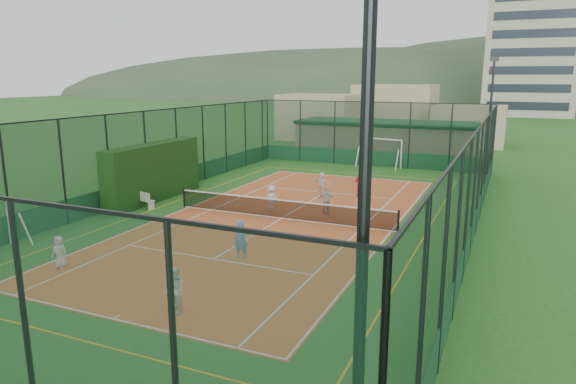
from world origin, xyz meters
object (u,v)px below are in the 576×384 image
white_bench (142,199)px  futsal_goal_far (381,153)px  child_far_left (272,198)px  child_near_right (174,290)px  floodlight_ne (490,117)px  child_far_back (322,182)px  floodlight_se (361,302)px  coach (360,182)px  child_near_left (59,252)px  child_near_mid (241,239)px  apartment_tower (533,30)px  child_far_right (327,200)px  clubhouse (385,139)px

white_bench → futsal_goal_far: 19.90m
child_far_left → child_near_right: bearing=98.5°
child_near_right → futsal_goal_far: bearing=126.0°
floodlight_ne → white_bench: size_ratio=4.88×
child_near_right → child_far_back: size_ratio=1.12×
floodlight_se → coach: (-6.38, 22.97, -3.31)m
futsal_goal_far → child_near_left: 26.92m
white_bench → child_far_left: size_ratio=1.27×
coach → child_near_left: bearing=69.0°
child_far_left → child_near_mid: bearing=102.7°
apartment_tower → child_far_back: (-12.14, -75.76, -14.36)m
floodlight_ne → futsal_goal_far: 8.28m
child_near_mid → child_far_left: 7.30m
apartment_tower → child_far_left: 83.10m
floodlight_ne → child_near_right: 28.55m
apartment_tower → child_near_right: (-10.59, -92.82, -14.28)m
white_bench → child_far_right: child_far_right is taller
child_near_right → child_near_mid: bearing=130.7°
futsal_goal_far → child_far_right: 15.26m
floodlight_ne → child_near_left: floodlight_ne is taller
clubhouse → coach: clubhouse is taller
clubhouse → futsal_goal_far: bearing=-80.0°
child_near_left → child_near_right: (6.09, -1.38, 0.11)m
child_near_mid → child_far_back: bearing=76.5°
clubhouse → child_far_left: clubhouse is taller
child_near_mid → child_far_back: size_ratio=1.17×
apartment_tower → child_near_left: size_ratio=24.84×
floodlight_ne → futsal_goal_far: bearing=177.9°
child_near_right → coach: size_ratio=0.88×
coach → child_far_left: bearing=59.8°
floodlight_se → child_near_left: (-13.28, 7.16, -3.51)m
child_far_left → clubhouse: bearing=-96.4°
white_bench → child_near_left: bearing=-56.0°
child_far_left → child_far_back: size_ratio=1.05×
child_far_back → floodlight_ne: bearing=-114.6°
apartment_tower → child_near_right: bearing=-96.5°
child_near_left → clubhouse: bearing=68.5°
child_near_mid → floodlight_ne: bearing=52.6°
floodlight_se → child_near_right: 9.83m
floodlight_ne → child_far_back: size_ratio=6.50×
floodlight_ne → child_far_left: size_ratio=6.21×
coach → futsal_goal_far: bearing=-80.4°
clubhouse → child_far_back: (-0.14, -15.76, -0.93)m
coach → apartment_tower: bearing=-94.9°
coach → white_bench: bearing=38.9°
white_bench → child_near_mid: 9.96m
clubhouse → child_near_right: bearing=-87.5°
clubhouse → child_far_back: clubhouse is taller
child_near_mid → child_far_back: (-1.06, 12.06, -0.11)m
child_far_left → child_far_right: size_ratio=0.90×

